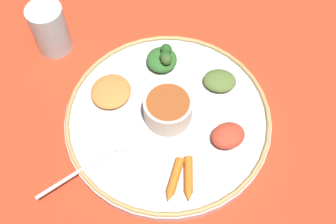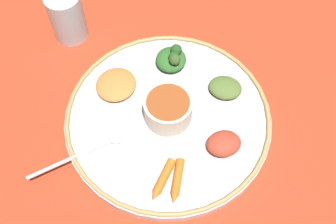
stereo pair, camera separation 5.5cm
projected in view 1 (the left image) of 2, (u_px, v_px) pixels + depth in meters
ground_plane at (168, 121)px, 0.75m from camera, size 2.40×2.40×0.00m
platter at (168, 119)px, 0.75m from camera, size 0.37×0.37×0.02m
platter_rim at (168, 115)px, 0.74m from camera, size 0.37×0.37×0.01m
center_bowl at (168, 109)px, 0.71m from camera, size 0.09×0.09×0.05m
spoon at (100, 158)px, 0.69m from camera, size 0.12×0.16×0.01m
greens_pile at (163, 59)px, 0.78m from camera, size 0.07×0.07×0.04m
carrot_near_spoon at (174, 179)px, 0.67m from camera, size 0.02×0.08×0.01m
carrot_outer at (189, 178)px, 0.67m from camera, size 0.03×0.08×0.01m
mound_collards at (220, 81)px, 0.76m from camera, size 0.07×0.06×0.02m
mound_squash at (111, 91)px, 0.75m from camera, size 0.08×0.08×0.02m
mound_berbere_red at (228, 136)px, 0.70m from camera, size 0.08×0.08×0.03m
drinking_glass at (51, 31)px, 0.80m from camera, size 0.07×0.07×0.10m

